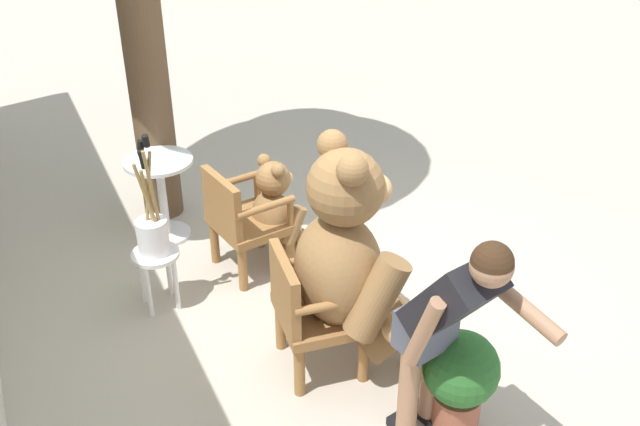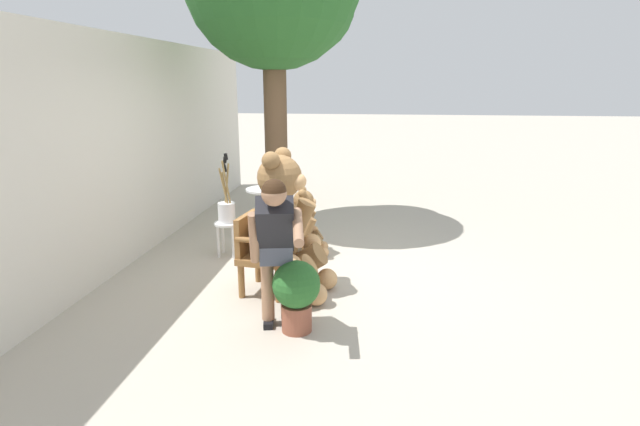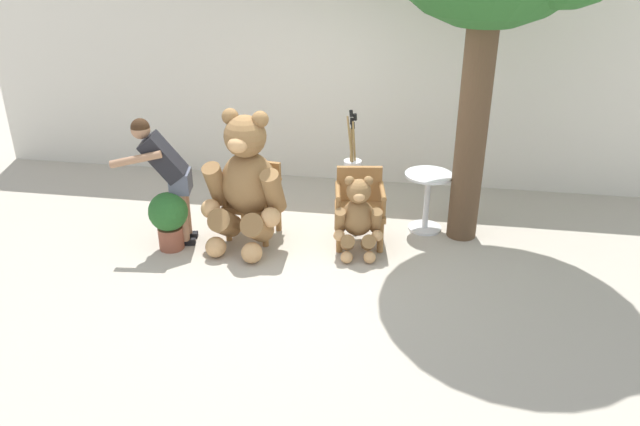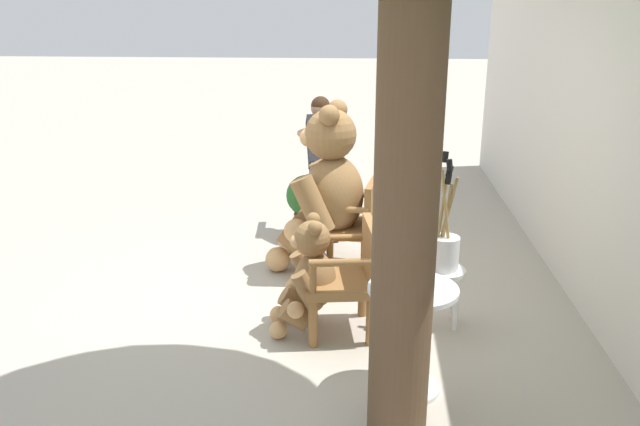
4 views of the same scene
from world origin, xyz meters
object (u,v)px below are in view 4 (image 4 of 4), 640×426
(person_visitor, at_px, (323,155))
(white_stool, at_px, (443,282))
(wooden_chair_left, at_px, (353,222))
(round_side_table, at_px, (411,327))
(teddy_bear_large, at_px, (325,189))
(brush_bucket, at_px, (445,246))
(potted_plant, at_px, (307,201))
(wooden_chair_right, at_px, (348,274))
(teddy_bear_small, at_px, (309,276))

(person_visitor, xyz_separation_m, white_stool, (1.96, 1.08, -0.54))
(wooden_chair_left, bearing_deg, round_side_table, 12.26)
(teddy_bear_large, relative_size, round_side_table, 2.18)
(wooden_chair_left, relative_size, person_visitor, 0.58)
(teddy_bear_large, height_order, brush_bucket, teddy_bear_large)
(round_side_table, bearing_deg, white_stool, 162.56)
(potted_plant, bearing_deg, person_visitor, 103.40)
(person_visitor, distance_m, potted_plant, 0.53)
(round_side_table, bearing_deg, brush_bucket, 162.69)
(wooden_chair_left, relative_size, round_side_table, 1.19)
(wooden_chair_right, distance_m, white_stool, 0.75)
(brush_bucket, distance_m, potted_plant, 2.30)
(wooden_chair_left, relative_size, potted_plant, 1.26)
(teddy_bear_large, distance_m, white_stool, 1.52)
(teddy_bear_large, distance_m, person_visitor, 0.89)
(wooden_chair_left, xyz_separation_m, teddy_bear_small, (1.25, -0.29, -0.02))
(round_side_table, relative_size, potted_plant, 1.06)
(teddy_bear_large, distance_m, round_side_table, 2.15)
(wooden_chair_right, height_order, brush_bucket, brush_bucket)
(white_stool, height_order, brush_bucket, brush_bucket)
(brush_bucket, relative_size, round_side_table, 1.26)
(wooden_chair_right, bearing_deg, person_visitor, -170.39)
(teddy_bear_large, xyz_separation_m, round_side_table, (2.01, 0.70, -0.32))
(wooden_chair_left, bearing_deg, wooden_chair_right, -0.00)
(teddy_bear_small, bearing_deg, teddy_bear_large, 178.88)
(teddy_bear_large, relative_size, white_stool, 3.42)
(person_visitor, bearing_deg, wooden_chair_right, 9.61)
(wooden_chair_left, height_order, person_visitor, person_visitor)
(teddy_bear_large, xyz_separation_m, potted_plant, (-0.84, -0.27, -0.37))
(potted_plant, bearing_deg, teddy_bear_small, 6.55)
(teddy_bear_small, height_order, person_visitor, person_visitor)
(wooden_chair_right, height_order, person_visitor, person_visitor)
(teddy_bear_large, xyz_separation_m, teddy_bear_small, (1.27, -0.02, -0.32))
(person_visitor, xyz_separation_m, potted_plant, (0.04, -0.17, -0.50))
(wooden_chair_right, distance_m, brush_bucket, 0.77)
(wooden_chair_right, xyz_separation_m, round_side_table, (0.76, 0.43, -0.01))
(person_visitor, distance_m, white_stool, 2.30)
(teddy_bear_small, distance_m, brush_bucket, 1.05)
(teddy_bear_small, height_order, brush_bucket, brush_bucket)
(wooden_chair_right, bearing_deg, round_side_table, 29.61)
(teddy_bear_small, bearing_deg, person_visitor, -178.11)
(white_stool, height_order, round_side_table, round_side_table)
(wooden_chair_right, xyz_separation_m, potted_plant, (-2.09, -0.53, -0.07))
(wooden_chair_left, xyz_separation_m, brush_bucket, (1.06, 0.72, 0.19))
(white_stool, distance_m, brush_bucket, 0.29)
(wooden_chair_left, distance_m, teddy_bear_small, 1.28)
(wooden_chair_left, xyz_separation_m, person_visitor, (-0.90, -0.36, 0.43))
(teddy_bear_large, relative_size, person_visitor, 1.06)
(wooden_chair_right, bearing_deg, teddy_bear_small, -86.68)
(wooden_chair_right, distance_m, potted_plant, 2.15)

